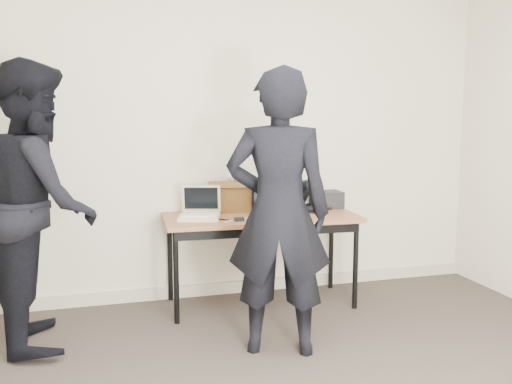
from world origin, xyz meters
name	(u,v)px	position (x,y,z in m)	size (l,w,h in m)	color
room	(335,153)	(0.00, 0.00, 1.35)	(4.60, 4.60, 2.80)	#3A322C
desk	(261,223)	(0.22, 1.89, 0.66)	(1.53, 0.72, 0.72)	brown
laptop_beige	(200,212)	(-0.26, 1.91, 0.77)	(0.37, 0.37, 0.24)	#BAB594
laptop_center	(271,209)	(0.29, 1.86, 0.77)	(0.38, 0.37, 0.24)	black
laptop_right	(310,202)	(0.70, 2.08, 0.77)	(0.44, 0.43, 0.23)	black
leather_satchel	(232,196)	(0.04, 2.12, 0.85)	(0.38, 0.22, 0.25)	brown
tissue	(235,177)	(0.07, 2.13, 1.00)	(0.13, 0.10, 0.08)	white
equipment_box	(327,200)	(0.85, 2.09, 0.79)	(0.24, 0.20, 0.14)	black
power_brick	(239,219)	(0.00, 1.73, 0.73)	(0.07, 0.04, 0.03)	black
cables	(266,216)	(0.25, 1.86, 0.72)	(1.15, 0.38, 0.01)	silver
person_typist	(278,213)	(0.08, 1.03, 0.90)	(0.66, 0.43, 1.80)	black
person_observer	(39,204)	(-1.37, 1.63, 0.93)	(0.90, 0.70, 1.85)	black
baseboard	(224,288)	(0.00, 2.23, 0.05)	(4.50, 0.03, 0.10)	#B8B098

